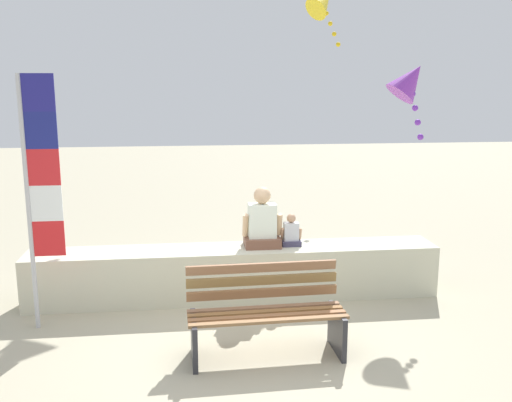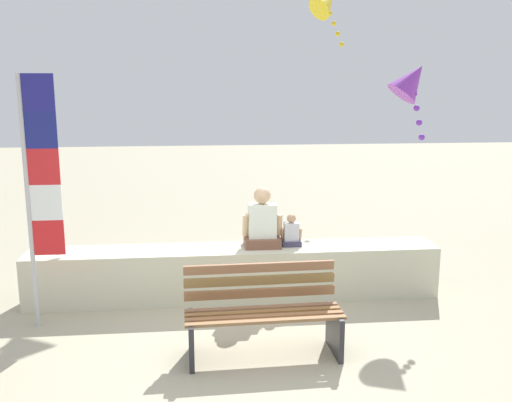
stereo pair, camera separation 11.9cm
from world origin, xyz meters
name	(u,v)px [view 2 (the right image)]	position (x,y,z in m)	size (l,w,h in m)	color
ground_plane	(243,342)	(0.00, 0.00, 0.00)	(40.00, 40.00, 0.00)	#AEA68A
seawall_ledge	(235,272)	(0.00, 1.33, 0.33)	(5.16, 0.62, 0.65)	beige
park_bench	(263,314)	(0.18, -0.25, 0.41)	(1.58, 0.65, 0.88)	olive
person_adult	(262,223)	(0.35, 1.37, 0.95)	(0.50, 0.37, 0.77)	brown
person_child	(291,233)	(0.73, 1.37, 0.82)	(0.27, 0.20, 0.42)	#3C3854
flag_banner	(38,182)	(-2.17, 0.66, 1.65)	(0.38, 0.05, 2.80)	#B7B7BC
kite_yellow	(326,4)	(1.84, 4.61, 4.07)	(0.73, 0.72, 1.06)	yellow
kite_purple	(412,81)	(2.39, 1.84, 2.73)	(0.65, 0.67, 1.08)	purple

